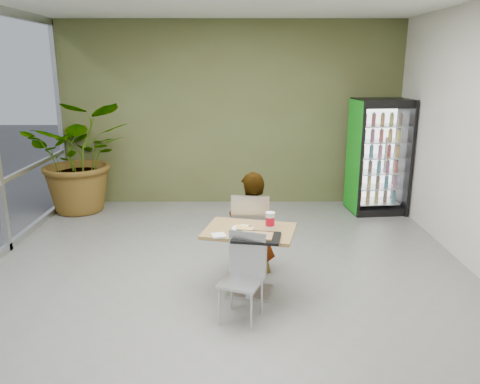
# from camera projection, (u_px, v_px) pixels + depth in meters

# --- Properties ---
(ground) EXTENTS (7.00, 7.00, 0.00)m
(ground) POSITION_uv_depth(u_px,v_px,m) (226.00, 289.00, 5.27)
(ground) COLOR slate
(ground) RESTS_ON ground
(room_envelope) EXTENTS (6.00, 7.00, 3.20)m
(room_envelope) POSITION_uv_depth(u_px,v_px,m) (225.00, 149.00, 4.85)
(room_envelope) COLOR silver
(room_envelope) RESTS_ON ground
(dining_table) EXTENTS (1.07, 0.86, 0.75)m
(dining_table) POSITION_uv_depth(u_px,v_px,m) (250.00, 248.00, 5.05)
(dining_table) COLOR #A78547
(dining_table) RESTS_ON ground
(chair_far) EXTENTS (0.50, 0.51, 1.00)m
(chair_far) POSITION_uv_depth(u_px,v_px,m) (251.00, 227.00, 5.55)
(chair_far) COLOR #B5B8BA
(chair_far) RESTS_ON ground
(chair_near) EXTENTS (0.49, 0.49, 0.86)m
(chair_near) POSITION_uv_depth(u_px,v_px,m) (244.00, 269.00, 4.59)
(chair_near) COLOR #B5B8BA
(chair_near) RESTS_ON ground
(seated_woman) EXTENTS (0.62, 0.45, 1.55)m
(seated_woman) POSITION_uv_depth(u_px,v_px,m) (252.00, 234.00, 5.63)
(seated_woman) COLOR black
(seated_woman) RESTS_ON ground
(pizza_plate) EXTENTS (0.33, 0.28, 0.03)m
(pizza_plate) POSITION_uv_depth(u_px,v_px,m) (243.00, 228.00, 5.00)
(pizza_plate) COLOR white
(pizza_plate) RESTS_ON dining_table
(soda_cup) EXTENTS (0.10, 0.10, 0.18)m
(soda_cup) POSITION_uv_depth(u_px,v_px,m) (270.00, 221.00, 5.00)
(soda_cup) COLOR white
(soda_cup) RESTS_ON dining_table
(napkin_stack) EXTENTS (0.17, 0.17, 0.02)m
(napkin_stack) POSITION_uv_depth(u_px,v_px,m) (219.00, 235.00, 4.79)
(napkin_stack) COLOR white
(napkin_stack) RESTS_ON dining_table
(cafeteria_tray) EXTENTS (0.53, 0.42, 0.03)m
(cafeteria_tray) POSITION_uv_depth(u_px,v_px,m) (256.00, 238.00, 4.71)
(cafeteria_tray) COLOR black
(cafeteria_tray) RESTS_ON dining_table
(beverage_fridge) EXTENTS (0.94, 0.76, 1.91)m
(beverage_fridge) POSITION_uv_depth(u_px,v_px,m) (379.00, 157.00, 7.84)
(beverage_fridge) COLOR black
(beverage_fridge) RESTS_ON ground
(potted_plant) EXTENTS (1.97, 1.80, 1.89)m
(potted_plant) POSITION_uv_depth(u_px,v_px,m) (81.00, 157.00, 7.92)
(potted_plant) COLOR #306D2B
(potted_plant) RESTS_ON ground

